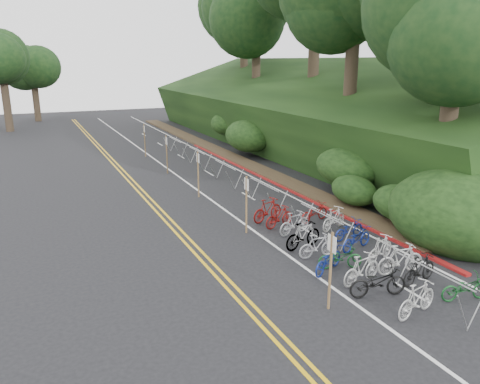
% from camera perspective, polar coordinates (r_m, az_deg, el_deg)
% --- Properties ---
extents(ground, '(120.00, 120.00, 0.00)m').
position_cam_1_polar(ground, '(15.83, 6.69, -11.12)').
color(ground, black).
rests_on(ground, ground).
extents(road_markings, '(7.47, 80.00, 0.01)m').
position_cam_1_polar(road_markings, '(24.58, -4.26, -1.12)').
color(road_markings, gold).
rests_on(road_markings, ground).
extents(red_curb, '(0.25, 28.00, 0.10)m').
position_cam_1_polar(red_curb, '(28.27, 4.03, 1.23)').
color(red_curb, maroon).
rests_on(red_curb, ground).
extents(embankment, '(14.30, 48.14, 9.11)m').
position_cam_1_polar(embankment, '(37.43, 8.78, 8.59)').
color(embankment, black).
rests_on(embankment, ground).
extents(tree_cluster, '(31.83, 53.53, 17.28)m').
position_cam_1_polar(tree_cluster, '(38.32, 2.39, 21.28)').
color(tree_cluster, '#2D2319').
rests_on(tree_cluster, ground).
extents(bike_rack_front, '(1.18, 2.95, 1.24)m').
position_cam_1_polar(bike_rack_front, '(15.05, 22.32, -9.95)').
color(bike_rack_front, gray).
rests_on(bike_rack_front, ground).
extents(bike_racks_rest, '(1.14, 23.00, 1.17)m').
position_cam_1_polar(bike_racks_rest, '(27.81, -1.83, 2.72)').
color(bike_racks_rest, gray).
rests_on(bike_racks_rest, ground).
extents(signpost_near, '(0.08, 0.40, 2.42)m').
position_cam_1_polar(signpost_near, '(13.97, 10.99, -8.81)').
color(signpost_near, brown).
rests_on(signpost_near, ground).
extents(signposts_rest, '(0.08, 18.40, 2.50)m').
position_cam_1_polar(signposts_rest, '(27.80, -7.22, 3.82)').
color(signposts_rest, brown).
rests_on(signposts_rest, ground).
extents(bike_front, '(1.33, 1.82, 0.91)m').
position_cam_1_polar(bike_front, '(16.69, 10.69, -8.08)').
color(bike_front, navy).
rests_on(bike_front, ground).
extents(bike_valet, '(3.38, 10.94, 1.09)m').
position_cam_1_polar(bike_valet, '(18.06, 12.83, -6.21)').
color(bike_valet, beige).
rests_on(bike_valet, ground).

